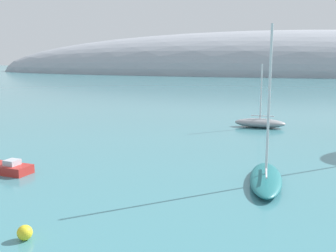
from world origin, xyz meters
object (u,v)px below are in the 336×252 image
object	(u,v)px
motorboat_red_outer	(6,168)
mooring_buoy_yellow	(25,233)
sailboat_teal_mid_mooring	(266,177)
sailboat_grey_near_shore	(260,123)

from	to	relation	value
motorboat_red_outer	mooring_buoy_yellow	world-z (taller)	motorboat_red_outer
sailboat_teal_mid_mooring	motorboat_red_outer	world-z (taller)	sailboat_teal_mid_mooring
sailboat_teal_mid_mooring	motorboat_red_outer	distance (m)	18.78
sailboat_grey_near_shore	mooring_buoy_yellow	distance (m)	35.31
motorboat_red_outer	mooring_buoy_yellow	distance (m)	12.38
sailboat_grey_near_shore	sailboat_teal_mid_mooring	bearing A→B (deg)	96.41
mooring_buoy_yellow	sailboat_grey_near_shore	bearing A→B (deg)	74.39
sailboat_grey_near_shore	motorboat_red_outer	distance (m)	30.03
sailboat_teal_mid_mooring	mooring_buoy_yellow	distance (m)	15.85
mooring_buoy_yellow	motorboat_red_outer	bearing A→B (deg)	129.69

